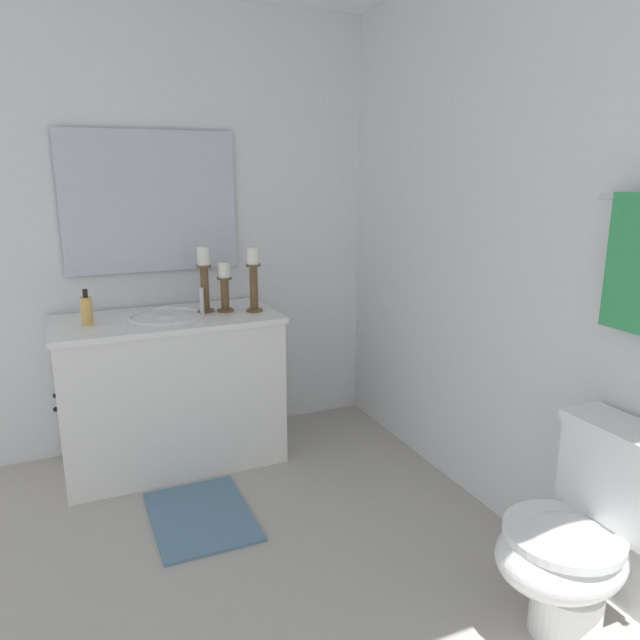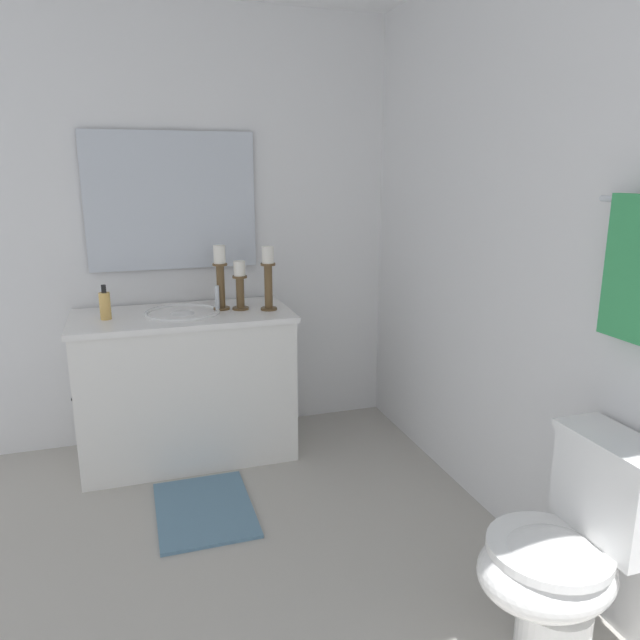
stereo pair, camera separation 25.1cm
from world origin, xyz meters
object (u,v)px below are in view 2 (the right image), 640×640
candle_holder_tall (268,276)px  sink_basin (183,320)px  towel_near_vanity (633,269)px  bath_mat (204,509)px  candle_holder_short (240,284)px  vanity_cabinet (186,385)px  soap_bottle (105,305)px  candle_holder_mid (220,275)px  mirror (172,201)px  toilet (565,554)px

candle_holder_tall → sink_basin: bearing=-97.5°
towel_near_vanity → bath_mat: towel_near_vanity is taller
candle_holder_tall → candle_holder_short: bearing=-111.5°
candle_holder_tall → bath_mat: size_ratio=0.58×
vanity_cabinet → candle_holder_short: 0.63m
sink_basin → soap_bottle: (0.01, -0.39, 0.11)m
soap_bottle → bath_mat: (0.61, 0.39, -0.89)m
candle_holder_short → soap_bottle: (0.01, -0.70, -0.07)m
candle_holder_tall → bath_mat: (0.56, -0.46, -1.00)m
sink_basin → soap_bottle: bearing=-88.2°
soap_bottle → towel_near_vanity: size_ratio=0.40×
candle_holder_mid → bath_mat: bearing=-18.2°
mirror → candle_holder_short: 0.61m
candle_holder_mid → toilet: (1.87, 0.80, -0.64)m
toilet → bath_mat: toilet is taller
towel_near_vanity → soap_bottle: bearing=-137.4°
candle_holder_tall → toilet: bearing=17.2°
soap_bottle → bath_mat: soap_bottle is taller
vanity_cabinet → candle_holder_tall: size_ratio=3.33×
candle_holder_tall → bath_mat: bearing=-39.3°
vanity_cabinet → candle_holder_mid: candle_holder_mid is taller
towel_near_vanity → sink_basin: bearing=-145.3°
vanity_cabinet → sink_basin: sink_basin is taller
vanity_cabinet → candle_holder_short: (0.00, 0.32, 0.55)m
candle_holder_tall → soap_bottle: candle_holder_tall is taller
candle_holder_mid → vanity_cabinet: bearing=-81.9°
mirror → soap_bottle: (0.29, -0.39, -0.50)m
vanity_cabinet → candle_holder_mid: size_ratio=3.29×
mirror → soap_bottle: bearing=-52.8°
vanity_cabinet → candle_holder_tall: bearing=82.5°
sink_basin → vanity_cabinet: bearing=-90.0°
toilet → soap_bottle: bearing=-142.5°
soap_bottle → toilet: (1.83, 1.40, -0.53)m
mirror → candle_holder_mid: bearing=40.9°
candle_holder_mid → toilet: bearing=23.1°
vanity_cabinet → towel_near_vanity: size_ratio=2.59×
vanity_cabinet → mirror: size_ratio=1.25×
sink_basin → mirror: bearing=-179.8°
candle_holder_tall → towel_near_vanity: (1.70, 0.76, 0.26)m
candle_holder_tall → towel_near_vanity: bearing=24.0°
vanity_cabinet → toilet: bearing=28.9°
bath_mat → sink_basin: bearing=179.9°
candle_holder_tall → soap_bottle: bearing=-93.3°
vanity_cabinet → sink_basin: 0.37m
candle_holder_short → soap_bottle: size_ratio=1.49×
candle_holder_tall → towel_near_vanity: size_ratio=0.78×
candle_holder_mid → bath_mat: size_ratio=0.59×
candle_holder_short → candle_holder_mid: 0.12m
vanity_cabinet → mirror: bearing=180.0°
sink_basin → towel_near_vanity: towel_near_vanity is taller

